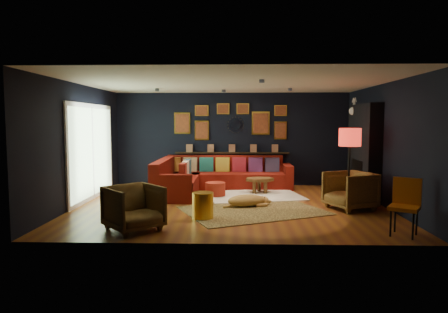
{
  "coord_description": "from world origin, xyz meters",
  "views": [
    {
      "loc": [
        0.11,
        -8.48,
        1.79
      ],
      "look_at": [
        -0.15,
        0.3,
        1.02
      ],
      "focal_mm": 32.0,
      "sensor_mm": 36.0,
      "label": 1
    }
  ],
  "objects_px": {
    "armchair_left": "(134,206)",
    "floor_lamp": "(350,141)",
    "sectional": "(208,178)",
    "dog": "(247,198)",
    "armchair_right": "(350,189)",
    "orange_chair": "(405,202)",
    "coffee_table": "(260,181)",
    "pouf": "(215,189)",
    "gold_stool": "(203,206)"
  },
  "relations": [
    {
      "from": "sectional",
      "to": "gold_stool",
      "type": "distance_m",
      "value": 3.04
    },
    {
      "from": "gold_stool",
      "to": "floor_lamp",
      "type": "xyz_separation_m",
      "value": [
        3.0,
        1.18,
        1.15
      ]
    },
    {
      "from": "coffee_table",
      "to": "gold_stool",
      "type": "height_order",
      "value": "gold_stool"
    },
    {
      "from": "armchair_right",
      "to": "coffee_table",
      "type": "bearing_deg",
      "value": -159.15
    },
    {
      "from": "pouf",
      "to": "armchair_left",
      "type": "distance_m",
      "value": 3.24
    },
    {
      "from": "pouf",
      "to": "armchair_left",
      "type": "xyz_separation_m",
      "value": [
        -1.19,
        -3.0,
        0.23
      ]
    },
    {
      "from": "armchair_left",
      "to": "floor_lamp",
      "type": "bearing_deg",
      "value": -16.31
    },
    {
      "from": "armchair_left",
      "to": "dog",
      "type": "bearing_deg",
      "value": 1.62
    },
    {
      "from": "gold_stool",
      "to": "floor_lamp",
      "type": "relative_size",
      "value": 0.3
    },
    {
      "from": "armchair_left",
      "to": "dog",
      "type": "xyz_separation_m",
      "value": [
        1.91,
        1.85,
        -0.22
      ]
    },
    {
      "from": "sectional",
      "to": "armchair_left",
      "type": "xyz_separation_m",
      "value": [
        -0.96,
        -3.86,
        0.09
      ]
    },
    {
      "from": "floor_lamp",
      "to": "coffee_table",
      "type": "bearing_deg",
      "value": 141.21
    },
    {
      "from": "coffee_table",
      "to": "gold_stool",
      "type": "xyz_separation_m",
      "value": [
        -1.2,
        -2.63,
        -0.07
      ]
    },
    {
      "from": "floor_lamp",
      "to": "dog",
      "type": "bearing_deg",
      "value": -176.03
    },
    {
      "from": "pouf",
      "to": "dog",
      "type": "height_order",
      "value": "dog"
    },
    {
      "from": "dog",
      "to": "floor_lamp",
      "type": "bearing_deg",
      "value": -12.87
    },
    {
      "from": "armchair_left",
      "to": "orange_chair",
      "type": "relative_size",
      "value": 0.91
    },
    {
      "from": "coffee_table",
      "to": "floor_lamp",
      "type": "distance_m",
      "value": 2.54
    },
    {
      "from": "orange_chair",
      "to": "armchair_right",
      "type": "bearing_deg",
      "value": 133.19
    },
    {
      "from": "dog",
      "to": "pouf",
      "type": "bearing_deg",
      "value": 105.03
    },
    {
      "from": "orange_chair",
      "to": "gold_stool",
      "type": "bearing_deg",
      "value": -163.39
    },
    {
      "from": "armchair_left",
      "to": "dog",
      "type": "height_order",
      "value": "armchair_left"
    },
    {
      "from": "sectional",
      "to": "armchair_left",
      "type": "bearing_deg",
      "value": -103.96
    },
    {
      "from": "orange_chair",
      "to": "dog",
      "type": "bearing_deg",
      "value": 173.8
    },
    {
      "from": "pouf",
      "to": "dog",
      "type": "bearing_deg",
      "value": -58.13
    },
    {
      "from": "sectional",
      "to": "orange_chair",
      "type": "distance_m",
      "value": 5.25
    },
    {
      "from": "armchair_left",
      "to": "orange_chair",
      "type": "bearing_deg",
      "value": -44.24
    },
    {
      "from": "pouf",
      "to": "floor_lamp",
      "type": "height_order",
      "value": "floor_lamp"
    },
    {
      "from": "coffee_table",
      "to": "orange_chair",
      "type": "xyz_separation_m",
      "value": [
        2.09,
        -3.58,
        0.21
      ]
    },
    {
      "from": "gold_stool",
      "to": "dog",
      "type": "relative_size",
      "value": 0.44
    },
    {
      "from": "dog",
      "to": "sectional",
      "type": "bearing_deg",
      "value": 98.49
    },
    {
      "from": "armchair_left",
      "to": "floor_lamp",
      "type": "height_order",
      "value": "floor_lamp"
    },
    {
      "from": "sectional",
      "to": "gold_stool",
      "type": "relative_size",
      "value": 6.92
    },
    {
      "from": "sectional",
      "to": "dog",
      "type": "xyz_separation_m",
      "value": [
        0.95,
        -2.01,
        -0.13
      ]
    },
    {
      "from": "pouf",
      "to": "gold_stool",
      "type": "relative_size",
      "value": 0.97
    },
    {
      "from": "armchair_right",
      "to": "orange_chair",
      "type": "xyz_separation_m",
      "value": [
        0.34,
        -1.86,
        0.11
      ]
    },
    {
      "from": "armchair_right",
      "to": "gold_stool",
      "type": "bearing_deg",
      "value": -97.52
    },
    {
      "from": "coffee_table",
      "to": "armchair_left",
      "type": "xyz_separation_m",
      "value": [
        -2.28,
        -3.44,
        0.09
      ]
    },
    {
      "from": "armchair_right",
      "to": "orange_chair",
      "type": "relative_size",
      "value": 0.94
    },
    {
      "from": "sectional",
      "to": "coffee_table",
      "type": "relative_size",
      "value": 4.31
    },
    {
      "from": "orange_chair",
      "to": "floor_lamp",
      "type": "distance_m",
      "value": 2.32
    },
    {
      "from": "armchair_right",
      "to": "armchair_left",
      "type": "bearing_deg",
      "value": -91.38
    },
    {
      "from": "coffee_table",
      "to": "pouf",
      "type": "bearing_deg",
      "value": -157.81
    },
    {
      "from": "sectional",
      "to": "floor_lamp",
      "type": "distance_m",
      "value": 3.78
    },
    {
      "from": "sectional",
      "to": "armchair_right",
      "type": "bearing_deg",
      "value": -34.91
    },
    {
      "from": "armchair_right",
      "to": "floor_lamp",
      "type": "distance_m",
      "value": 1.01
    },
    {
      "from": "orange_chair",
      "to": "dog",
      "type": "relative_size",
      "value": 0.81
    },
    {
      "from": "armchair_right",
      "to": "gold_stool",
      "type": "xyz_separation_m",
      "value": [
        -2.95,
        -0.9,
        -0.18
      ]
    },
    {
      "from": "coffee_table",
      "to": "pouf",
      "type": "xyz_separation_m",
      "value": [
        -1.08,
        -0.44,
        -0.13
      ]
    },
    {
      "from": "coffee_table",
      "to": "armchair_right",
      "type": "bearing_deg",
      "value": -44.62
    }
  ]
}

